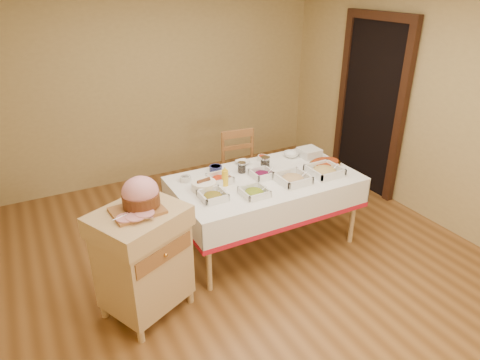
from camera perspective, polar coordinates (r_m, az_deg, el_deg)
name	(u,v)px	position (r m, az deg, el deg)	size (l,w,h in m)	color
room_shell	(255,141)	(3.65, 2.04, 5.23)	(5.00, 5.00, 5.00)	brown
doorway	(371,104)	(5.69, 17.07, 9.69)	(0.09, 1.10, 2.20)	black
dining_table	(265,192)	(4.31, 3.35, -1.65)	(1.82, 1.02, 0.76)	tan
butcher_cart	(143,256)	(3.56, -12.82, -9.91)	(0.85, 0.79, 0.95)	tan
dining_chair	(242,171)	(5.01, 0.28, 1.16)	(0.47, 0.46, 0.96)	#945E30
ham_on_board	(140,196)	(3.32, -13.18, -2.07)	(0.40, 0.38, 0.26)	#945E30
serving_dish_a	(213,196)	(3.83, -3.63, -2.11)	(0.23, 0.23, 0.10)	silver
serving_dish_b	(254,192)	(3.89, 1.92, -1.63)	(0.23, 0.23, 0.09)	silver
serving_dish_c	(293,179)	(4.16, 7.07, 0.19)	(0.29, 0.29, 0.12)	silver
serving_dish_d	(325,171)	(4.38, 11.21, 1.24)	(0.31, 0.31, 0.12)	silver
serving_dish_e	(220,179)	(4.14, -2.70, 0.17)	(0.23, 0.21, 0.10)	silver
serving_dish_f	(262,174)	(4.24, 2.96, 0.82)	(0.22, 0.21, 0.10)	silver
small_bowl_left	(186,178)	(4.19, -7.27, 0.22)	(0.11, 0.11, 0.05)	silver
small_bowl_mid	(216,168)	(4.37, -3.25, 1.59)	(0.13, 0.13, 0.06)	navy
small_bowl_right	(262,158)	(4.63, 3.01, 2.99)	(0.10, 0.10, 0.05)	silver
bowl_white_imported	(243,163)	(4.53, 0.35, 2.34)	(0.15, 0.15, 0.04)	silver
bowl_small_imported	(291,154)	(4.75, 6.83, 3.40)	(0.17, 0.17, 0.05)	silver
preserve_jar_left	(242,168)	(4.33, 0.24, 1.63)	(0.09, 0.09, 0.11)	silver
preserve_jar_right	(265,163)	(4.42, 3.37, 2.22)	(0.10, 0.10, 0.13)	silver
mustard_bottle	(225,177)	(4.04, -2.02, 0.39)	(0.06, 0.06, 0.19)	yellow
bread_basket	(204,186)	(3.99, -4.84, -0.74)	(0.23, 0.23, 0.10)	white
plate_stack	(309,152)	(4.78, 9.20, 3.65)	(0.21, 0.21, 0.09)	silver
brass_platter	(325,163)	(4.59, 11.27, 2.19)	(0.36, 0.26, 0.05)	gold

